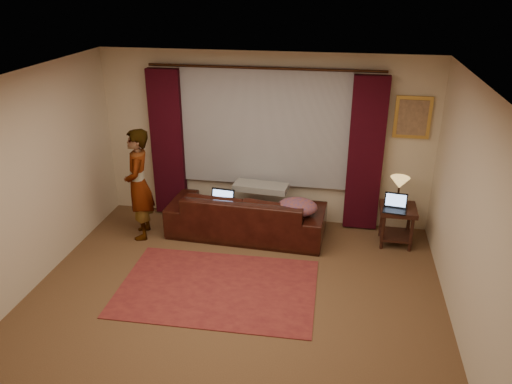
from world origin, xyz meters
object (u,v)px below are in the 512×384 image
sofa (247,206)px  tiffany_lamp (399,191)px  person (139,185)px  laptop_table (395,204)px  laptop_sofa (220,201)px  end_table (396,225)px

sofa → tiffany_lamp: tiffany_lamp is taller
sofa → person: (-1.52, -0.31, 0.36)m
tiffany_lamp → person: 3.69m
laptop_table → person: 3.62m
sofa → laptop_sofa: 0.42m
end_table → person: 3.74m
end_table → tiffany_lamp: 0.51m
tiffany_lamp → person: size_ratio=0.26×
tiffany_lamp → person: (-3.66, -0.47, 0.03)m
laptop_table → end_table: bearing=73.3°
sofa → tiffany_lamp: bearing=-173.2°
end_table → person: bearing=-173.6°
sofa → laptop_table: size_ratio=6.78×
laptop_sofa → person: (-1.16, -0.14, 0.23)m
laptop_sofa → tiffany_lamp: 2.54m
end_table → laptop_table: bearing=-114.7°
sofa → laptop_sofa: (-0.36, -0.17, 0.13)m
sofa → person: 1.59m
laptop_table → person: bearing=-167.9°
laptop_sofa → person: person is taller
laptop_sofa → sofa: bearing=31.8°
laptop_sofa → end_table: bearing=12.6°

